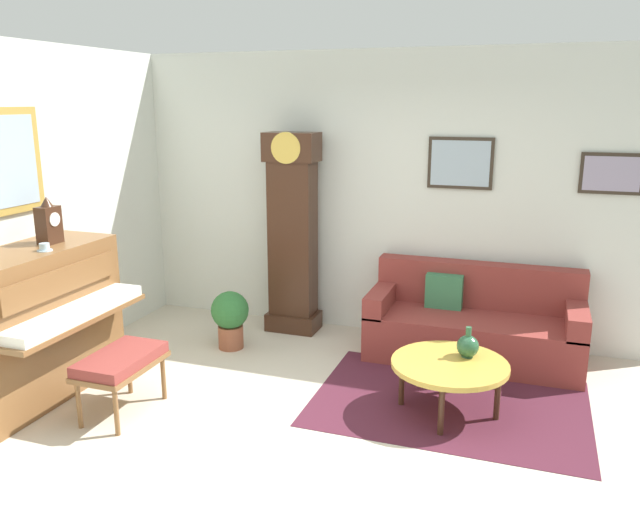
{
  "coord_description": "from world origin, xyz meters",
  "views": [
    {
      "loc": [
        1.44,
        -3.68,
        2.32
      ],
      "look_at": [
        -0.21,
        1.11,
        1.06
      ],
      "focal_mm": 35.35,
      "sensor_mm": 36.0,
      "label": 1
    }
  ],
  "objects_px": {
    "green_jug": "(468,346)",
    "potted_plant": "(230,316)",
    "piano": "(35,323)",
    "piano_bench": "(121,363)",
    "grandfather_clock": "(293,239)",
    "coffee_table": "(450,366)",
    "teacup": "(45,248)",
    "couch": "(474,325)",
    "mantel_clock": "(49,222)"
  },
  "relations": [
    {
      "from": "grandfather_clock",
      "to": "mantel_clock",
      "type": "height_order",
      "value": "grandfather_clock"
    },
    {
      "from": "green_jug",
      "to": "couch",
      "type": "bearing_deg",
      "value": 92.64
    },
    {
      "from": "mantel_clock",
      "to": "potted_plant",
      "type": "relative_size",
      "value": 0.68
    },
    {
      "from": "teacup",
      "to": "green_jug",
      "type": "height_order",
      "value": "teacup"
    },
    {
      "from": "piano_bench",
      "to": "mantel_clock",
      "type": "xyz_separation_m",
      "value": [
        -0.83,
        0.31,
        0.96
      ]
    },
    {
      "from": "piano_bench",
      "to": "potted_plant",
      "type": "distance_m",
      "value": 1.45
    },
    {
      "from": "coffee_table",
      "to": "mantel_clock",
      "type": "bearing_deg",
      "value": -170.93
    },
    {
      "from": "mantel_clock",
      "to": "coffee_table",
      "type": "bearing_deg",
      "value": 9.07
    },
    {
      "from": "teacup",
      "to": "potted_plant",
      "type": "bearing_deg",
      "value": 57.84
    },
    {
      "from": "coffee_table",
      "to": "potted_plant",
      "type": "bearing_deg",
      "value": 163.89
    },
    {
      "from": "piano",
      "to": "grandfather_clock",
      "type": "relative_size",
      "value": 0.71
    },
    {
      "from": "coffee_table",
      "to": "piano_bench",
      "type": "bearing_deg",
      "value": -160.69
    },
    {
      "from": "couch",
      "to": "green_jug",
      "type": "height_order",
      "value": "couch"
    },
    {
      "from": "piano",
      "to": "piano_bench",
      "type": "relative_size",
      "value": 2.06
    },
    {
      "from": "couch",
      "to": "coffee_table",
      "type": "relative_size",
      "value": 2.16
    },
    {
      "from": "mantel_clock",
      "to": "potted_plant",
      "type": "xyz_separation_m",
      "value": [
        1.0,
        1.13,
        -1.05
      ]
    },
    {
      "from": "grandfather_clock",
      "to": "green_jug",
      "type": "distance_m",
      "value": 2.25
    },
    {
      "from": "grandfather_clock",
      "to": "couch",
      "type": "distance_m",
      "value": 1.95
    },
    {
      "from": "mantel_clock",
      "to": "couch",
      "type": "bearing_deg",
      "value": 27.33
    },
    {
      "from": "coffee_table",
      "to": "grandfather_clock",
      "type": "bearing_deg",
      "value": 143.83
    },
    {
      "from": "mantel_clock",
      "to": "green_jug",
      "type": "distance_m",
      "value": 3.45
    },
    {
      "from": "piano_bench",
      "to": "coffee_table",
      "type": "height_order",
      "value": "piano_bench"
    },
    {
      "from": "couch",
      "to": "green_jug",
      "type": "relative_size",
      "value": 7.92
    },
    {
      "from": "couch",
      "to": "mantel_clock",
      "type": "relative_size",
      "value": 5.0
    },
    {
      "from": "piano_bench",
      "to": "teacup",
      "type": "bearing_deg",
      "value": 173.04
    },
    {
      "from": "coffee_table",
      "to": "potted_plant",
      "type": "relative_size",
      "value": 1.57
    },
    {
      "from": "piano_bench",
      "to": "potted_plant",
      "type": "bearing_deg",
      "value": 83.12
    },
    {
      "from": "coffee_table",
      "to": "mantel_clock",
      "type": "xyz_separation_m",
      "value": [
        -3.16,
        -0.5,
        0.99
      ]
    },
    {
      "from": "grandfather_clock",
      "to": "teacup",
      "type": "bearing_deg",
      "value": -121.38
    },
    {
      "from": "potted_plant",
      "to": "coffee_table",
      "type": "bearing_deg",
      "value": -16.11
    },
    {
      "from": "piano_bench",
      "to": "teacup",
      "type": "height_order",
      "value": "teacup"
    },
    {
      "from": "couch",
      "to": "piano",
      "type": "bearing_deg",
      "value": -149.26
    },
    {
      "from": "mantel_clock",
      "to": "green_jug",
      "type": "relative_size",
      "value": 1.58
    },
    {
      "from": "piano",
      "to": "green_jug",
      "type": "xyz_separation_m",
      "value": [
        3.27,
        0.91,
        -0.11
      ]
    },
    {
      "from": "coffee_table",
      "to": "potted_plant",
      "type": "xyz_separation_m",
      "value": [
        -2.16,
        0.62,
        -0.06
      ]
    },
    {
      "from": "teacup",
      "to": "green_jug",
      "type": "relative_size",
      "value": 0.48
    },
    {
      "from": "piano",
      "to": "green_jug",
      "type": "distance_m",
      "value": 3.4
    },
    {
      "from": "piano",
      "to": "teacup",
      "type": "xyz_separation_m",
      "value": [
        0.15,
        0.02,
        0.62
      ]
    },
    {
      "from": "teacup",
      "to": "potted_plant",
      "type": "relative_size",
      "value": 0.21
    },
    {
      "from": "piano",
      "to": "coffee_table",
      "type": "distance_m",
      "value": 3.26
    },
    {
      "from": "green_jug",
      "to": "potted_plant",
      "type": "relative_size",
      "value": 0.43
    },
    {
      "from": "couch",
      "to": "grandfather_clock",
      "type": "bearing_deg",
      "value": 175.79
    },
    {
      "from": "grandfather_clock",
      "to": "coffee_table",
      "type": "bearing_deg",
      "value": -36.17
    },
    {
      "from": "piano_bench",
      "to": "potted_plant",
      "type": "xyz_separation_m",
      "value": [
        0.17,
        1.44,
        -0.08
      ]
    },
    {
      "from": "piano_bench",
      "to": "couch",
      "type": "height_order",
      "value": "couch"
    },
    {
      "from": "grandfather_clock",
      "to": "teacup",
      "type": "relative_size",
      "value": 17.5
    },
    {
      "from": "mantel_clock",
      "to": "green_jug",
      "type": "bearing_deg",
      "value": 11.31
    },
    {
      "from": "potted_plant",
      "to": "mantel_clock",
      "type": "bearing_deg",
      "value": -131.58
    },
    {
      "from": "coffee_table",
      "to": "teacup",
      "type": "distance_m",
      "value": 3.21
    },
    {
      "from": "piano",
      "to": "piano_bench",
      "type": "bearing_deg",
      "value": -4.15
    }
  ]
}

